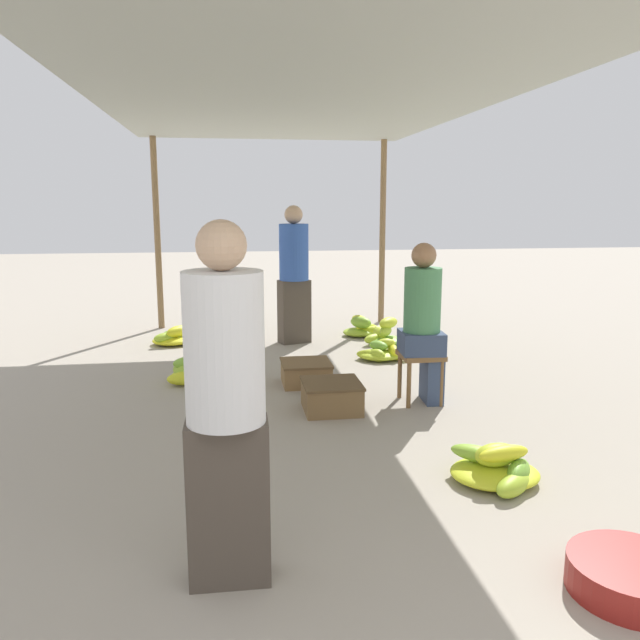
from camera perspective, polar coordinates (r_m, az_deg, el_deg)
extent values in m
cylinder|color=olive|center=(8.39, -14.65, 7.57)|extent=(0.08, 0.08, 2.46)
cylinder|color=olive|center=(8.60, 5.73, 7.92)|extent=(0.08, 0.08, 2.46)
cube|color=#9EA399|center=(5.20, -1.80, 20.06)|extent=(3.39, 6.87, 0.04)
cube|color=#4C4238|center=(2.82, -8.35, -16.13)|extent=(0.35, 0.20, 0.73)
cylinder|color=white|center=(2.59, -8.75, -2.54)|extent=(0.34, 0.34, 0.63)
sphere|color=tan|center=(2.52, -9.02, 6.77)|extent=(0.21, 0.21, 0.21)
cube|color=brown|center=(5.19, 9.20, -3.20)|extent=(0.34, 0.34, 0.04)
cylinder|color=brown|center=(5.08, 8.13, -5.92)|extent=(0.04, 0.04, 0.38)
cylinder|color=brown|center=(5.16, 11.04, -5.74)|extent=(0.04, 0.04, 0.38)
cylinder|color=brown|center=(5.33, 7.30, -5.10)|extent=(0.04, 0.04, 0.38)
cylinder|color=brown|center=(5.41, 10.08, -4.95)|extent=(0.04, 0.04, 0.38)
cube|color=#384766|center=(5.28, 10.18, -5.13)|extent=(0.16, 0.32, 0.42)
cube|color=#384766|center=(5.17, 9.24, -2.01)|extent=(0.36, 0.36, 0.18)
cylinder|color=#4C8C59|center=(5.10, 9.36, 1.83)|extent=(0.32, 0.32, 0.52)
sphere|color=#9E704C|center=(5.06, 9.48, 5.86)|extent=(0.20, 0.20, 0.20)
cylinder|color=maroon|center=(3.14, 26.60, -20.26)|extent=(0.53, 0.53, 0.14)
ellipsoid|color=#80B735|center=(5.88, -11.69, -3.87)|extent=(0.34, 0.18, 0.13)
ellipsoid|color=#98C131|center=(5.87, -12.47, -4.66)|extent=(0.25, 0.30, 0.14)
ellipsoid|color=#88BB34|center=(5.82, -11.61, -3.84)|extent=(0.27, 0.29, 0.12)
ellipsoid|color=yellow|center=(5.79, -12.17, -5.23)|extent=(0.35, 0.19, 0.12)
ellipsoid|color=#8CBC33|center=(5.88, -10.75, -3.46)|extent=(0.24, 0.27, 0.11)
ellipsoid|color=#7FB735|center=(5.83, -10.50, -4.56)|extent=(0.27, 0.22, 0.10)
ellipsoid|color=yellow|center=(5.94, -11.16, -4.97)|extent=(0.49, 0.43, 0.10)
ellipsoid|color=#76B337|center=(7.49, -13.36, -1.29)|extent=(0.23, 0.19, 0.10)
ellipsoid|color=#9DC330|center=(7.41, -13.99, -1.55)|extent=(0.31, 0.29, 0.11)
ellipsoid|color=#A9C82E|center=(7.53, -13.02, -1.61)|extent=(0.21, 0.29, 0.11)
ellipsoid|color=yellow|center=(7.46, -12.85, -1.01)|extent=(0.32, 0.33, 0.13)
ellipsoid|color=yellow|center=(7.49, -13.32, -1.82)|extent=(0.47, 0.41, 0.10)
ellipsoid|color=#8BBC33|center=(3.94, 14.10, -11.74)|extent=(0.33, 0.31, 0.09)
ellipsoid|color=#74B337|center=(4.12, 16.42, -12.08)|extent=(0.27, 0.34, 0.13)
ellipsoid|color=#78B437|center=(3.91, 17.70, -13.13)|extent=(0.27, 0.30, 0.14)
ellipsoid|color=yellow|center=(3.87, 16.45, -11.63)|extent=(0.34, 0.16, 0.10)
ellipsoid|color=#A3C62F|center=(3.81, 17.26, -14.20)|extent=(0.33, 0.30, 0.12)
ellipsoid|color=#8BBC33|center=(4.07, 15.06, -12.36)|extent=(0.28, 0.31, 0.11)
ellipsoid|color=#BBCF2B|center=(3.90, 15.83, -11.77)|extent=(0.29, 0.19, 0.14)
ellipsoid|color=#CAD528|center=(3.95, 15.69, -13.32)|extent=(0.53, 0.46, 0.10)
ellipsoid|color=#C5D329|center=(7.74, 5.01, -1.03)|extent=(0.33, 0.16, 0.14)
ellipsoid|color=#C8D428|center=(7.81, 4.06, -0.82)|extent=(0.27, 0.25, 0.14)
ellipsoid|color=#C5D329|center=(7.78, 4.92, -0.94)|extent=(0.19, 0.29, 0.14)
ellipsoid|color=#85B934|center=(7.71, 3.75, -0.21)|extent=(0.31, 0.32, 0.14)
ellipsoid|color=#BDD02A|center=(7.81, 4.48, -0.83)|extent=(0.25, 0.20, 0.14)
ellipsoid|color=yellow|center=(7.80, 3.90, -0.69)|extent=(0.25, 0.25, 0.15)
ellipsoid|color=#C8D428|center=(7.76, 3.64, 0.03)|extent=(0.22, 0.35, 0.11)
ellipsoid|color=#A0C42F|center=(7.77, 3.66, -1.10)|extent=(0.42, 0.37, 0.10)
ellipsoid|color=#AECA2D|center=(6.53, 5.26, -3.25)|extent=(0.22, 0.24, 0.14)
ellipsoid|color=#78B437|center=(6.62, 5.36, -2.35)|extent=(0.24, 0.26, 0.10)
ellipsoid|color=#B6CD2C|center=(6.57, 4.71, -3.22)|extent=(0.33, 0.26, 0.11)
ellipsoid|color=yellow|center=(6.62, 6.87, -3.18)|extent=(0.30, 0.31, 0.11)
ellipsoid|color=#BBCF2B|center=(6.65, 6.05, -2.13)|extent=(0.20, 0.13, 0.10)
ellipsoid|color=yellow|center=(6.61, 6.72, -2.81)|extent=(0.13, 0.27, 0.13)
ellipsoid|color=#B6CD2C|center=(6.63, 5.53, -3.18)|extent=(0.47, 0.41, 0.10)
ellipsoid|color=#A3C52F|center=(7.27, 6.02, -1.00)|extent=(0.24, 0.29, 0.12)
ellipsoid|color=#B5CD2C|center=(7.38, 5.46, -1.26)|extent=(0.15, 0.34, 0.15)
ellipsoid|color=#BCD02A|center=(7.31, 6.27, -0.26)|extent=(0.33, 0.32, 0.13)
ellipsoid|color=#ABC92D|center=(7.28, 4.93, -1.72)|extent=(0.31, 0.27, 0.12)
ellipsoid|color=#7FB735|center=(7.32, 6.13, -1.89)|extent=(0.43, 0.37, 0.10)
cube|color=olive|center=(5.71, -1.29, -4.94)|extent=(0.43, 0.43, 0.19)
cube|color=brown|center=(5.69, -1.29, -3.93)|extent=(0.44, 0.44, 0.02)
cube|color=brown|center=(5.00, 1.07, -7.09)|extent=(0.44, 0.44, 0.21)
cube|color=brown|center=(4.96, 1.07, -5.80)|extent=(0.46, 0.46, 0.02)
cube|color=#4C4238|center=(7.35, -2.37, 0.79)|extent=(0.40, 0.30, 0.75)
cylinder|color=#3359B2|center=(7.26, -2.41, 6.21)|extent=(0.43, 0.43, 0.65)
sphere|color=tan|center=(7.24, -2.43, 9.61)|extent=(0.21, 0.21, 0.21)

